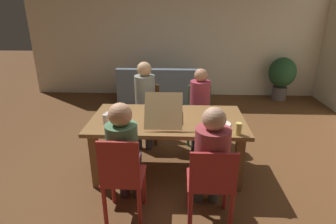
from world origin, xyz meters
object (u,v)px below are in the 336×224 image
(chair_2, at_px, (146,110))
(person_3, at_px, (200,102))
(plate_1, at_px, (220,124))
(potted_plant, at_px, (282,75))
(pizza_box_0, at_px, (165,116))
(dining_table, at_px, (168,126))
(drinking_glass_1, at_px, (106,119))
(plate_0, at_px, (114,113))
(person_1, at_px, (124,150))
(chair_3, at_px, (199,111))
(drinking_glass_2, at_px, (214,128))
(couch, at_px, (160,90))
(chair_1, at_px, (122,177))
(chair_0, at_px, (211,184))
(person_2, at_px, (145,97))
(person_0, at_px, (211,155))
(drinking_glass_0, at_px, (238,129))

(chair_2, xyz_separation_m, person_3, (0.83, -0.18, 0.21))
(plate_1, distance_m, potted_plant, 3.67)
(pizza_box_0, xyz_separation_m, plate_1, (0.65, -0.11, -0.04))
(dining_table, bearing_deg, drinking_glass_1, -164.64)
(chair_2, bearing_deg, plate_0, -109.82)
(plate_0, bearing_deg, pizza_box_0, -13.25)
(plate_0, xyz_separation_m, drinking_glass_1, (-0.02, -0.31, 0.05))
(person_1, distance_m, chair_3, 1.92)
(pizza_box_0, height_order, plate_1, pizza_box_0)
(drinking_glass_2, bearing_deg, person_1, -155.86)
(chair_3, bearing_deg, drinking_glass_2, -86.69)
(couch, height_order, potted_plant, potted_plant)
(dining_table, distance_m, potted_plant, 3.88)
(person_3, xyz_separation_m, plate_1, (0.17, -0.94, 0.06))
(chair_3, bearing_deg, person_3, -90.00)
(chair_1, xyz_separation_m, drinking_glass_1, (-0.32, 0.72, 0.29))
(chair_0, xyz_separation_m, pizza_box_0, (-0.48, 0.90, 0.31))
(person_2, xyz_separation_m, potted_plant, (2.80, 2.22, -0.15))
(person_1, height_order, chair_2, person_1)
(person_0, distance_m, potted_plant, 4.34)
(pizza_box_0, height_order, drinking_glass_2, pizza_box_0)
(chair_0, height_order, couch, chair_0)
(pizza_box_0, distance_m, plate_0, 0.68)
(dining_table, bearing_deg, person_3, 60.43)
(person_1, relative_size, plate_1, 5.01)
(chair_2, bearing_deg, drinking_glass_1, -105.51)
(person_1, xyz_separation_m, person_2, (-0.00, 1.60, 0.02))
(person_3, bearing_deg, chair_2, 168.03)
(person_0, distance_m, couch, 3.57)
(chair_0, relative_size, chair_1, 0.93)
(plate_1, bearing_deg, person_0, -104.47)
(chair_2, relative_size, chair_3, 0.99)
(chair_0, height_order, person_1, person_1)
(drinking_glass_1, height_order, potted_plant, potted_plant)
(person_3, height_order, plate_0, person_3)
(plate_1, bearing_deg, chair_3, 99.03)
(dining_table, xyz_separation_m, drinking_glass_0, (0.77, -0.41, 0.17))
(person_1, relative_size, couch, 0.70)
(dining_table, distance_m, person_0, 0.94)
(chair_2, distance_m, drinking_glass_0, 1.83)
(person_0, bearing_deg, person_1, 177.09)
(person_2, distance_m, plate_0, 0.77)
(chair_1, distance_m, person_1, 0.25)
(chair_0, height_order, person_3, person_3)
(drinking_glass_0, bearing_deg, drinking_glass_2, 170.21)
(chair_3, relative_size, couch, 0.49)
(chair_3, relative_size, potted_plant, 0.89)
(chair_2, distance_m, pizza_box_0, 1.11)
(plate_0, bearing_deg, person_0, -39.36)
(drinking_glass_1, xyz_separation_m, potted_plant, (3.12, 3.24, -0.21))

